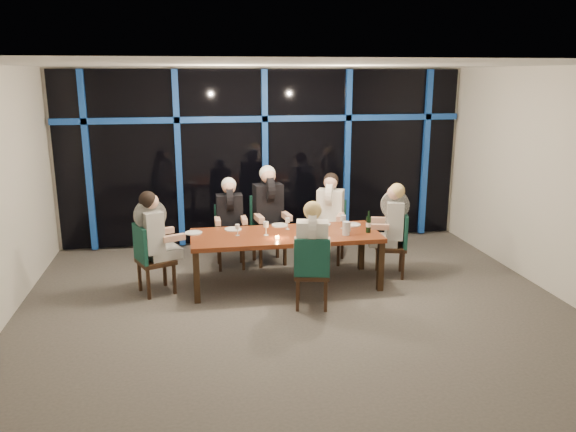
{
  "coord_description": "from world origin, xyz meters",
  "views": [
    {
      "loc": [
        -1.25,
        -6.55,
        2.9
      ],
      "look_at": [
        0.0,
        0.6,
        1.05
      ],
      "focal_mm": 35.0,
      "sensor_mm": 36.0,
      "label": 1
    }
  ],
  "objects_px": {
    "chair_far_mid": "(267,225)",
    "chair_end_right": "(396,241)",
    "dining_table": "(286,238)",
    "diner_far_mid": "(269,201)",
    "diner_far_left": "(230,210)",
    "diner_near_mid": "(312,238)",
    "diner_end_right": "(392,216)",
    "chair_far_left": "(230,232)",
    "chair_far_right": "(330,227)",
    "diner_end_left": "(153,227)",
    "water_pitcher": "(346,228)",
    "wine_bottle": "(369,224)",
    "chair_end_left": "(149,256)",
    "diner_far_right": "(330,205)",
    "chair_near_mid": "(312,269)"
  },
  "relations": [
    {
      "from": "chair_end_left",
      "to": "diner_end_left",
      "type": "relative_size",
      "value": 1.03
    },
    {
      "from": "diner_end_left",
      "to": "chair_far_mid",
      "type": "bearing_deg",
      "value": -80.57
    },
    {
      "from": "chair_far_left",
      "to": "diner_far_mid",
      "type": "xyz_separation_m",
      "value": [
        0.61,
        0.01,
        0.47
      ]
    },
    {
      "from": "chair_far_right",
      "to": "diner_end_right",
      "type": "relative_size",
      "value": 1.05
    },
    {
      "from": "dining_table",
      "to": "diner_far_mid",
      "type": "relative_size",
      "value": 2.54
    },
    {
      "from": "dining_table",
      "to": "diner_far_mid",
      "type": "distance_m",
      "value": 1.03
    },
    {
      "from": "dining_table",
      "to": "chair_far_mid",
      "type": "height_order",
      "value": "chair_far_mid"
    },
    {
      "from": "chair_far_mid",
      "to": "water_pitcher",
      "type": "bearing_deg",
      "value": -62.85
    },
    {
      "from": "chair_far_left",
      "to": "wine_bottle",
      "type": "relative_size",
      "value": 3.05
    },
    {
      "from": "dining_table",
      "to": "chair_near_mid",
      "type": "relative_size",
      "value": 2.74
    },
    {
      "from": "chair_far_left",
      "to": "chair_end_right",
      "type": "height_order",
      "value": "chair_far_left"
    },
    {
      "from": "chair_end_left",
      "to": "chair_near_mid",
      "type": "xyz_separation_m",
      "value": [
        2.04,
        -0.86,
        -0.01
      ]
    },
    {
      "from": "diner_far_mid",
      "to": "diner_near_mid",
      "type": "xyz_separation_m",
      "value": [
        0.3,
        -1.78,
        -0.09
      ]
    },
    {
      "from": "dining_table",
      "to": "diner_far_left",
      "type": "height_order",
      "value": "diner_far_left"
    },
    {
      "from": "diner_far_left",
      "to": "chair_far_right",
      "type": "bearing_deg",
      "value": 1.86
    },
    {
      "from": "chair_end_right",
      "to": "diner_near_mid",
      "type": "height_order",
      "value": "diner_near_mid"
    },
    {
      "from": "diner_end_right",
      "to": "diner_far_left",
      "type": "bearing_deg",
      "value": -92.92
    },
    {
      "from": "diner_near_mid",
      "to": "diner_far_mid",
      "type": "bearing_deg",
      "value": -67.88
    },
    {
      "from": "water_pitcher",
      "to": "wine_bottle",
      "type": "bearing_deg",
      "value": 14.83
    },
    {
      "from": "chair_far_left",
      "to": "diner_end_right",
      "type": "height_order",
      "value": "diner_end_right"
    },
    {
      "from": "chair_far_mid",
      "to": "chair_end_right",
      "type": "height_order",
      "value": "chair_far_mid"
    },
    {
      "from": "chair_far_right",
      "to": "diner_far_mid",
      "type": "xyz_separation_m",
      "value": [
        -0.98,
        0.03,
        0.46
      ]
    },
    {
      "from": "chair_end_left",
      "to": "diner_far_mid",
      "type": "height_order",
      "value": "diner_far_mid"
    },
    {
      "from": "chair_end_left",
      "to": "wine_bottle",
      "type": "bearing_deg",
      "value": -115.23
    },
    {
      "from": "diner_far_right",
      "to": "wine_bottle",
      "type": "bearing_deg",
      "value": -49.02
    },
    {
      "from": "chair_far_right",
      "to": "chair_end_left",
      "type": "relative_size",
      "value": 1.0
    },
    {
      "from": "chair_end_left",
      "to": "chair_near_mid",
      "type": "height_order",
      "value": "chair_end_left"
    },
    {
      "from": "chair_near_mid",
      "to": "chair_far_mid",
      "type": "bearing_deg",
      "value": -68.81
    },
    {
      "from": "chair_far_right",
      "to": "diner_end_left",
      "type": "xyz_separation_m",
      "value": [
        -2.66,
        -0.94,
        0.38
      ]
    },
    {
      "from": "chair_far_right",
      "to": "diner_end_right",
      "type": "bearing_deg",
      "value": -25.48
    },
    {
      "from": "diner_end_right",
      "to": "dining_table",
      "type": "bearing_deg",
      "value": -70.21
    },
    {
      "from": "dining_table",
      "to": "chair_far_mid",
      "type": "bearing_deg",
      "value": 95.85
    },
    {
      "from": "chair_far_mid",
      "to": "diner_near_mid",
      "type": "relative_size",
      "value": 1.14
    },
    {
      "from": "chair_end_right",
      "to": "water_pitcher",
      "type": "xyz_separation_m",
      "value": [
        -0.85,
        -0.31,
        0.32
      ]
    },
    {
      "from": "diner_far_left",
      "to": "diner_end_left",
      "type": "height_order",
      "value": "diner_end_left"
    },
    {
      "from": "diner_near_mid",
      "to": "water_pitcher",
      "type": "distance_m",
      "value": 0.84
    },
    {
      "from": "dining_table",
      "to": "water_pitcher",
      "type": "relative_size",
      "value": 13.87
    },
    {
      "from": "chair_near_mid",
      "to": "water_pitcher",
      "type": "relative_size",
      "value": 5.06
    },
    {
      "from": "dining_table",
      "to": "chair_far_right",
      "type": "bearing_deg",
      "value": 47.13
    },
    {
      "from": "chair_far_right",
      "to": "water_pitcher",
      "type": "xyz_separation_m",
      "value": [
        -0.08,
        -1.17,
        0.3
      ]
    },
    {
      "from": "dining_table",
      "to": "diner_far_left",
      "type": "relative_size",
      "value": 2.82
    },
    {
      "from": "chair_end_left",
      "to": "diner_far_left",
      "type": "distance_m",
      "value": 1.51
    },
    {
      "from": "chair_far_mid",
      "to": "diner_near_mid",
      "type": "bearing_deg",
      "value": -88.93
    },
    {
      "from": "chair_far_mid",
      "to": "diner_end_left",
      "type": "height_order",
      "value": "diner_end_left"
    },
    {
      "from": "chair_far_mid",
      "to": "diner_end_right",
      "type": "height_order",
      "value": "diner_end_right"
    },
    {
      "from": "chair_end_left",
      "to": "diner_end_left",
      "type": "distance_m",
      "value": 0.39
    },
    {
      "from": "wine_bottle",
      "to": "water_pitcher",
      "type": "bearing_deg",
      "value": -168.4
    },
    {
      "from": "diner_near_mid",
      "to": "diner_end_left",
      "type": "bearing_deg",
      "value": -9.73
    },
    {
      "from": "diner_far_right",
      "to": "diner_near_mid",
      "type": "distance_m",
      "value": 1.8
    },
    {
      "from": "dining_table",
      "to": "diner_end_left",
      "type": "xyz_separation_m",
      "value": [
        -1.78,
        0.01,
        0.24
      ]
    }
  ]
}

